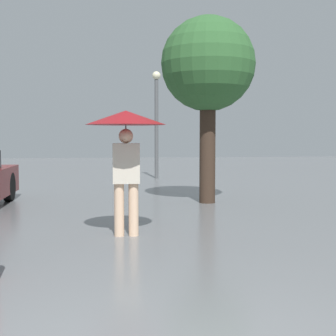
% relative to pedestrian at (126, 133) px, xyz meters
% --- Properties ---
extents(pedestrian, '(1.20, 1.20, 1.88)m').
position_rel_pedestrian_xyz_m(pedestrian, '(0.00, 0.00, 0.00)').
color(pedestrian, beige).
rests_on(pedestrian, ground_plane).
extents(tree, '(2.10, 2.10, 4.15)m').
position_rel_pedestrian_xyz_m(tree, '(1.94, 3.31, 1.49)').
color(tree, '#38281E').
rests_on(tree, ground_plane).
extents(street_lamp, '(0.29, 0.29, 3.76)m').
position_rel_pedestrian_xyz_m(street_lamp, '(1.41, 9.47, 0.75)').
color(street_lamp, '#515456').
rests_on(street_lamp, ground_plane).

